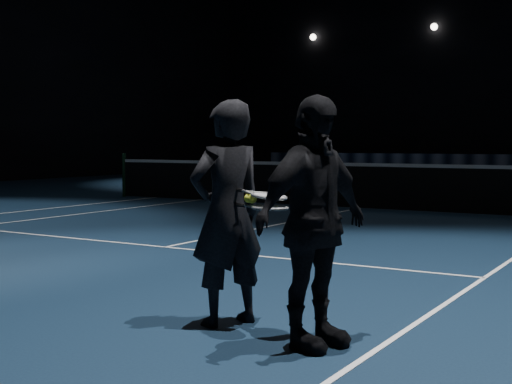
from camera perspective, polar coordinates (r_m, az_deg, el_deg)
floor at (r=14.97m, az=8.15°, el=-1.32°), size 36.00×36.00×0.00m
court_lines at (r=14.97m, az=8.15°, el=-1.31°), size 10.98×23.78×0.01m
net_post_left at (r=18.40m, az=-10.51°, el=1.35°), size 0.10×0.10×1.10m
net_mesh at (r=14.94m, az=8.17°, el=0.40°), size 12.80×0.02×0.86m
net_tape at (r=14.91m, az=8.18°, el=2.18°), size 12.80×0.03×0.07m
player_a at (r=5.36m, az=-2.34°, el=-1.69°), size 0.63×0.73×1.69m
player_b at (r=4.77m, az=4.57°, el=-2.41°), size 0.67×1.07×1.69m
racket_lower at (r=5.03m, az=1.12°, el=-1.27°), size 0.71×0.38×0.03m
racket_upper at (r=5.08m, az=1.03°, el=-0.32°), size 0.71×0.34×0.10m
tennis_balls at (r=5.16m, az=-0.40°, el=-0.36°), size 0.12×0.10×0.12m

